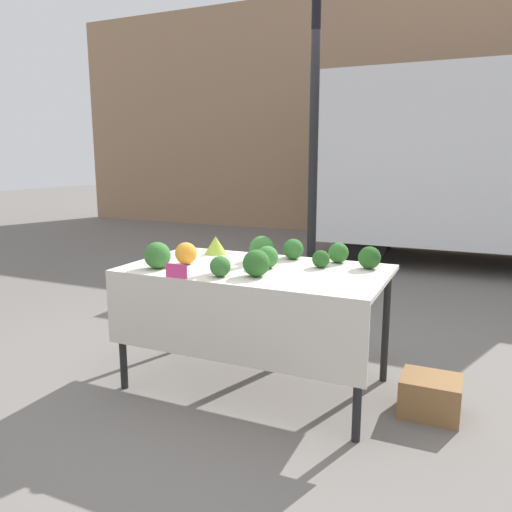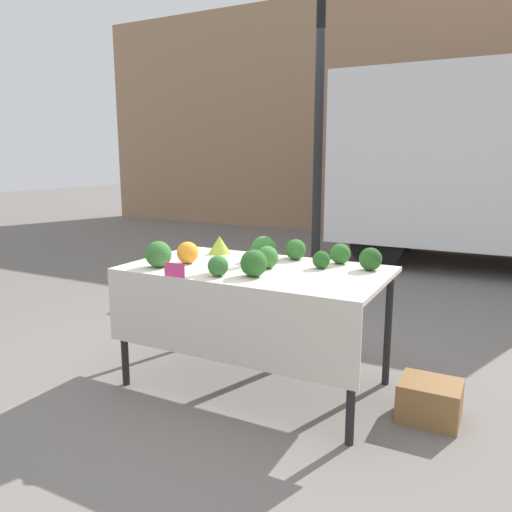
# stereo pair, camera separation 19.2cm
# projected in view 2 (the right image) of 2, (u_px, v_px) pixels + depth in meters

# --- Properties ---
(ground_plane) EXTENTS (40.00, 40.00, 0.00)m
(ground_plane) POSITION_uv_depth(u_px,v_px,m) (256.00, 384.00, 3.55)
(ground_plane) COLOR slate
(building_facade) EXTENTS (16.00, 0.60, 4.91)m
(building_facade) POSITION_uv_depth(u_px,v_px,m) (437.00, 113.00, 9.80)
(building_facade) COLOR #9E7A5B
(building_facade) RESTS_ON ground_plane
(tent_pole) EXTENTS (0.07, 0.07, 2.77)m
(tent_pole) POSITION_uv_depth(u_px,v_px,m) (317.00, 185.00, 3.82)
(tent_pole) COLOR black
(tent_pole) RESTS_ON ground_plane
(parked_truck) EXTENTS (4.87, 2.03, 2.80)m
(parked_truck) POSITION_uv_depth(u_px,v_px,m) (500.00, 165.00, 7.09)
(parked_truck) COLOR white
(parked_truck) RESTS_ON ground_plane
(market_table) EXTENTS (1.75, 0.98, 0.85)m
(market_table) POSITION_uv_depth(u_px,v_px,m) (251.00, 284.00, 3.35)
(market_table) COLOR beige
(market_table) RESTS_ON ground_plane
(orange_cauliflower) EXTENTS (0.15, 0.15, 0.15)m
(orange_cauliflower) POSITION_uv_depth(u_px,v_px,m) (188.00, 253.00, 3.51)
(orange_cauliflower) COLOR orange
(orange_cauliflower) RESTS_ON market_table
(romanesco_head) EXTENTS (0.17, 0.17, 0.14)m
(romanesco_head) POSITION_uv_depth(u_px,v_px,m) (220.00, 245.00, 3.88)
(romanesco_head) COLOR #93B238
(romanesco_head) RESTS_ON market_table
(broccoli_head_0) EXTENTS (0.15, 0.15, 0.15)m
(broccoli_head_0) POSITION_uv_depth(u_px,v_px,m) (296.00, 249.00, 3.64)
(broccoli_head_0) COLOR #2D6628
(broccoli_head_0) RESTS_ON market_table
(broccoli_head_1) EXTENTS (0.18, 0.18, 0.18)m
(broccoli_head_1) POSITION_uv_depth(u_px,v_px,m) (264.00, 248.00, 3.60)
(broccoli_head_1) COLOR #336B2D
(broccoli_head_1) RESTS_ON market_table
(broccoli_head_2) EXTENTS (0.17, 0.17, 0.17)m
(broccoli_head_2) POSITION_uv_depth(u_px,v_px,m) (254.00, 263.00, 3.12)
(broccoli_head_2) COLOR #285B23
(broccoli_head_2) RESTS_ON market_table
(broccoli_head_3) EXTENTS (0.18, 0.18, 0.18)m
(broccoli_head_3) POSITION_uv_depth(u_px,v_px,m) (158.00, 254.00, 3.38)
(broccoli_head_3) COLOR #336B2D
(broccoli_head_3) RESTS_ON market_table
(broccoli_head_4) EXTENTS (0.15, 0.15, 0.15)m
(broccoli_head_4) POSITION_uv_depth(u_px,v_px,m) (370.00, 259.00, 3.29)
(broccoli_head_4) COLOR #23511E
(broccoli_head_4) RESTS_ON market_table
(broccoli_head_5) EXTENTS (0.15, 0.15, 0.15)m
(broccoli_head_5) POSITION_uv_depth(u_px,v_px,m) (267.00, 257.00, 3.36)
(broccoli_head_5) COLOR #387533
(broccoli_head_5) RESTS_ON market_table
(broccoli_head_6) EXTENTS (0.12, 0.12, 0.12)m
(broccoli_head_6) POSITION_uv_depth(u_px,v_px,m) (321.00, 260.00, 3.35)
(broccoli_head_6) COLOR #23511E
(broccoli_head_6) RESTS_ON market_table
(broccoli_head_7) EXTENTS (0.13, 0.13, 0.13)m
(broccoli_head_7) POSITION_uv_depth(u_px,v_px,m) (218.00, 266.00, 3.13)
(broccoli_head_7) COLOR #336B2D
(broccoli_head_7) RESTS_ON market_table
(broccoli_head_8) EXTENTS (0.14, 0.14, 0.14)m
(broccoli_head_8) POSITION_uv_depth(u_px,v_px,m) (340.00, 254.00, 3.50)
(broccoli_head_8) COLOR #2D6628
(broccoli_head_8) RESTS_ON market_table
(price_sign) EXTENTS (0.15, 0.01, 0.09)m
(price_sign) POSITION_uv_depth(u_px,v_px,m) (174.00, 270.00, 3.11)
(price_sign) COLOR #E53D84
(price_sign) RESTS_ON market_table
(produce_crate) EXTENTS (0.36, 0.31, 0.24)m
(produce_crate) POSITION_uv_depth(u_px,v_px,m) (430.00, 400.00, 3.06)
(produce_crate) COLOR olive
(produce_crate) RESTS_ON ground_plane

